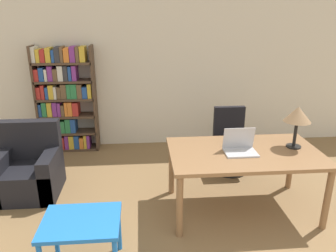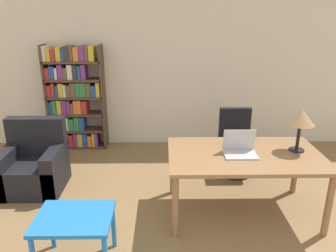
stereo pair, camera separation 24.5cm
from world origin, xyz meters
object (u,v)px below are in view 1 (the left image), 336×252
Objects in this scene: office_chair at (230,142)px; bookshelf at (64,100)px; desk at (244,158)px; laptop at (240,147)px; table_lamp at (298,115)px; armchair at (28,172)px; side_table_blue at (81,227)px.

bookshelf is (-2.50, 0.95, 0.43)m from office_chair.
desk is at bearing -39.92° from bookshelf.
laptop is 0.73m from table_lamp.
desk is 1.87× the size of armchair.
laptop is at bearing -40.93° from bookshelf.
office_chair reaches higher than side_table_blue.
armchair is (-2.50, 0.61, -0.50)m from laptop.
table_lamp is 0.28× the size of bookshelf.
table_lamp is at bearing -9.43° from armchair.
office_chair is 1.03× the size of armchair.
bookshelf reaches higher than laptop.
desk is at bearing 13.70° from laptop.
armchair is 1.50m from bookshelf.
armchair is at bearing -170.83° from office_chair.
laptop is 1.82m from side_table_blue.
table_lamp is at bearing 6.92° from desk.
table_lamp reaches higher than laptop.
table_lamp is (0.65, 0.09, 0.32)m from laptop.
side_table_blue is (-2.26, -0.88, -0.68)m from table_lamp.
office_chair is at bearing 79.40° from laptop.
side_table_blue is at bearing -158.79° from table_lamp.
laptop is 0.38× the size of office_chair.
desk reaches higher than side_table_blue.
bookshelf is (0.20, 1.38, 0.56)m from armchair.
desk is 1.06m from office_chair.
table_lamp reaches higher than desk.
table_lamp reaches higher than armchair.
office_chair is at bearing -20.81° from bookshelf.
bookshelf is at bearing 140.08° from desk.
laptop reaches higher than armchair.
desk is 2.50× the size of side_table_blue.
armchair is (-3.15, 0.52, -0.82)m from table_lamp.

